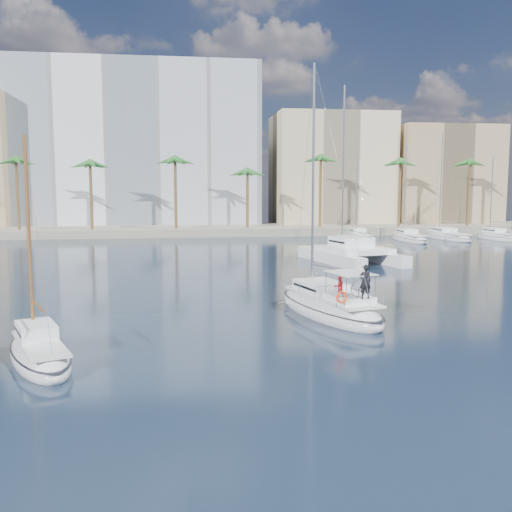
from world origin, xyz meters
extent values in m
plane|color=black|center=(0.00, 0.00, 0.00)|extent=(160.00, 160.00, 0.00)
cube|color=gray|center=(0.00, 61.00, 0.60)|extent=(120.00, 14.00, 1.20)
cube|color=white|center=(-12.00, 73.00, 14.00)|extent=(42.00, 16.00, 28.00)
cube|color=beige|center=(22.00, 70.00, 10.00)|extent=(20.00, 14.00, 20.00)
cube|color=tan|center=(42.00, 68.00, 9.00)|extent=(18.00, 12.00, 18.00)
cylinder|color=brown|center=(0.00, 57.00, 5.25)|extent=(0.44, 0.44, 10.50)
sphere|color=#286826|center=(0.00, 57.00, 10.50)|extent=(3.60, 3.60, 3.60)
cylinder|color=brown|center=(34.00, 57.00, 5.25)|extent=(0.44, 0.44, 10.50)
sphere|color=#286826|center=(34.00, 57.00, 10.50)|extent=(3.60, 3.60, 3.60)
ellipsoid|color=silver|center=(3.51, 1.84, 0.31)|extent=(5.55, 10.55, 2.09)
ellipsoid|color=black|center=(3.51, 1.84, 0.61)|extent=(5.61, 10.65, 0.18)
cube|color=silver|center=(3.55, 1.65, 1.10)|extent=(4.05, 7.88, 0.12)
cube|color=white|center=(3.27, 2.78, 1.46)|extent=(2.89, 3.72, 0.60)
cube|color=black|center=(3.27, 2.78, 1.48)|extent=(2.82, 3.35, 0.14)
cylinder|color=#B7BABF|center=(2.99, 3.91, 7.76)|extent=(0.15, 0.15, 13.20)
cylinder|color=#B7BABF|center=(3.48, 1.93, 2.66)|extent=(1.10, 3.97, 0.11)
cube|color=white|center=(4.03, -0.23, 1.34)|extent=(2.46, 2.91, 0.36)
cube|color=silver|center=(4.05, -0.32, 2.71)|extent=(2.46, 2.91, 0.04)
torus|color=silver|center=(4.26, -1.16, 2.01)|extent=(0.94, 0.29, 0.96)
torus|color=#F13C0C|center=(3.16, -1.84, 1.71)|extent=(0.66, 0.34, 0.64)
imported|color=black|center=(4.50, -1.44, 2.41)|extent=(0.68, 0.47, 1.77)
imported|color=red|center=(3.31, -0.83, 2.07)|extent=(0.55, 0.44, 1.10)
ellipsoid|color=silver|center=(-10.73, -5.31, 0.24)|extent=(4.56, 7.17, 1.61)
ellipsoid|color=black|center=(-10.73, -5.31, 0.47)|extent=(4.61, 7.24, 0.18)
cube|color=silver|center=(-10.68, -5.44, 0.85)|extent=(3.35, 5.35, 0.12)
cube|color=white|center=(-10.98, -4.70, 1.21)|extent=(2.18, 2.62, 0.60)
cube|color=black|center=(-10.98, -4.70, 1.23)|extent=(2.10, 2.39, 0.14)
cylinder|color=brown|center=(-11.28, -3.97, 5.15)|extent=(0.15, 0.15, 8.49)
cylinder|color=brown|center=(-10.76, -5.25, 2.41)|extent=(1.14, 2.61, 0.11)
cube|color=silver|center=(9.48, 23.74, 0.55)|extent=(3.87, 11.70, 1.10)
cube|color=silver|center=(14.02, 24.81, 0.55)|extent=(3.87, 11.70, 1.10)
cube|color=white|center=(11.89, 23.70, 1.30)|extent=(6.62, 7.50, 0.50)
cube|color=white|center=(11.75, 24.27, 2.00)|extent=(3.95, 4.17, 1.00)
cube|color=black|center=(11.75, 24.27, 2.05)|extent=(3.86, 3.72, 0.18)
cylinder|color=#B7BABF|center=(11.35, 25.99, 9.33)|extent=(0.18, 0.18, 15.66)
ellipsoid|color=silver|center=(1.57, 4.10, 0.31)|extent=(0.25, 0.48, 0.23)
sphere|color=silver|center=(1.57, 4.32, 0.33)|extent=(0.13, 0.13, 0.13)
cube|color=gray|center=(1.23, 4.10, 0.34)|extent=(0.55, 0.20, 0.13)
cube|color=gray|center=(1.92, 4.10, 0.34)|extent=(0.55, 0.20, 0.13)
camera|label=1|loc=(-4.99, -29.25, 7.16)|focal=40.00mm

